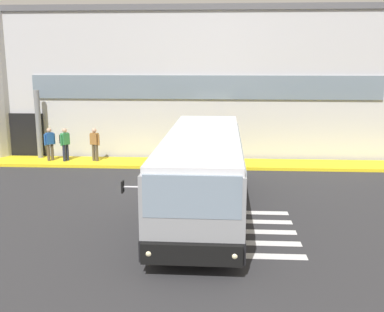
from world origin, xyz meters
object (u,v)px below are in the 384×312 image
at_px(entry_support_column, 39,124).
at_px(safety_bollard_yellow, 211,162).
at_px(passenger_near_column, 50,143).
at_px(passenger_at_curb_edge, 95,143).
at_px(passenger_by_doorway, 65,142).
at_px(bus_main_foreground, 203,173).

distance_m(entry_support_column, safety_bollard_yellow, 9.26).
bearing_deg(safety_bollard_yellow, entry_support_column, 168.65).
distance_m(entry_support_column, passenger_near_column, 1.34).
bearing_deg(passenger_at_curb_edge, passenger_near_column, -178.25).
distance_m(entry_support_column, passenger_at_curb_edge, 3.26).
relative_size(passenger_by_doorway, safety_bollard_yellow, 1.86).
bearing_deg(entry_support_column, passenger_by_doorway, -24.17).
bearing_deg(passenger_by_doorway, bus_main_foreground, -43.53).
bearing_deg(entry_support_column, safety_bollard_yellow, -11.35).
xyz_separation_m(bus_main_foreground, passenger_by_doorway, (-7.22, 6.86, -0.22)).
xyz_separation_m(passenger_near_column, passenger_by_doorway, (0.78, -0.02, 0.03)).
height_order(bus_main_foreground, passenger_by_doorway, bus_main_foreground).
relative_size(bus_main_foreground, passenger_near_column, 6.34).
bearing_deg(passenger_near_column, safety_bollard_yellow, -7.73).
xyz_separation_m(entry_support_column, passenger_by_doorway, (1.58, -0.71, -0.79)).
bearing_deg(safety_bollard_yellow, bus_main_foreground, -91.69).
relative_size(entry_support_column, passenger_by_doorway, 2.10).
height_order(passenger_near_column, passenger_by_doorway, same).
distance_m(passenger_at_curb_edge, safety_bollard_yellow, 6.03).
xyz_separation_m(entry_support_column, passenger_near_column, (0.80, -0.69, -0.83)).
bearing_deg(safety_bollard_yellow, passenger_near_column, 172.27).
distance_m(passenger_by_doorway, safety_bollard_yellow, 7.50).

